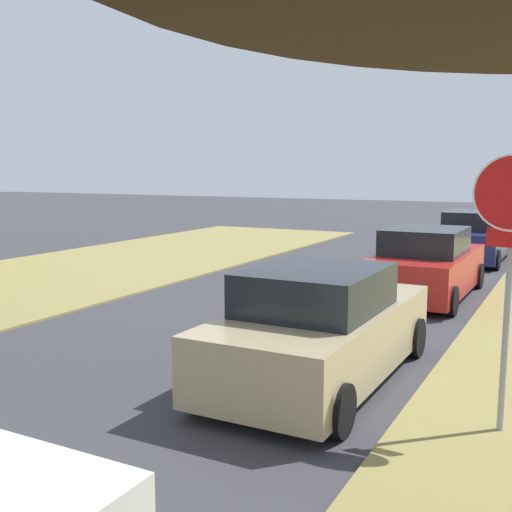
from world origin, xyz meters
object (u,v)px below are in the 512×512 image
(stop_sign_far, at_px, (511,233))
(parked_sedan_navy, at_px, (474,238))
(parked_sedan_red, at_px, (426,265))
(parked_sedan_tan, at_px, (321,328))

(stop_sign_far, xyz_separation_m, parked_sedan_navy, (-2.26, 13.38, -1.47))
(parked_sedan_navy, bearing_deg, parked_sedan_red, -90.84)
(stop_sign_far, bearing_deg, parked_sedan_red, 108.53)
(stop_sign_far, distance_m, parked_sedan_tan, 2.90)
(stop_sign_far, distance_m, parked_sedan_navy, 13.65)
(stop_sign_far, xyz_separation_m, parked_sedan_tan, (-2.39, 0.73, -1.47))
(stop_sign_far, height_order, parked_sedan_tan, stop_sign_far)
(stop_sign_far, height_order, parked_sedan_red, stop_sign_far)
(stop_sign_far, bearing_deg, parked_sedan_tan, 163.08)
(parked_sedan_tan, bearing_deg, parked_sedan_red, 89.72)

